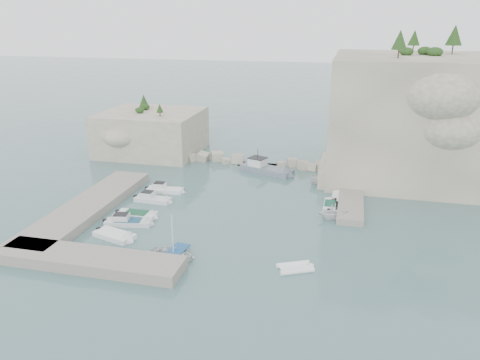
% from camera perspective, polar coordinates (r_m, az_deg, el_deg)
% --- Properties ---
extents(ground, '(400.00, 400.00, 0.00)m').
position_cam_1_polar(ground, '(53.30, -1.51, -5.12)').
color(ground, slate).
rests_on(ground, ground).
extents(cliff_east, '(26.00, 22.00, 17.00)m').
position_cam_1_polar(cliff_east, '(71.89, 21.67, 7.09)').
color(cliff_east, beige).
rests_on(cliff_east, ground).
extents(cliff_terrace, '(8.00, 10.00, 2.50)m').
position_cam_1_polar(cliff_terrace, '(68.10, 13.11, 1.01)').
color(cliff_terrace, beige).
rests_on(cliff_terrace, ground).
extents(outcrop_west, '(16.00, 14.00, 7.00)m').
position_cam_1_polar(outcrop_west, '(81.09, -10.72, 5.74)').
color(outcrop_west, beige).
rests_on(outcrop_west, ground).
extents(quay_west, '(5.00, 24.00, 1.10)m').
position_cam_1_polar(quay_west, '(58.70, -18.06, -3.17)').
color(quay_west, '#9E9689').
rests_on(quay_west, ground).
extents(quay_south, '(18.00, 4.00, 1.10)m').
position_cam_1_polar(quay_south, '(46.44, -17.85, -9.27)').
color(quay_south, '#9E9689').
rests_on(quay_south, ground).
extents(ledge_east, '(3.00, 16.00, 0.80)m').
position_cam_1_polar(ledge_east, '(60.83, 13.37, -2.08)').
color(ledge_east, '#9E9689').
rests_on(ledge_east, ground).
extents(breakwater, '(28.00, 3.00, 1.40)m').
position_cam_1_polar(breakwater, '(73.37, 2.16, 2.38)').
color(breakwater, beige).
rests_on(breakwater, ground).
extents(motorboat_a, '(5.36, 1.97, 1.40)m').
position_cam_1_polar(motorboat_a, '(62.92, -9.14, -1.46)').
color(motorboat_a, white).
rests_on(motorboat_a, ground).
extents(motorboat_b, '(5.04, 1.73, 1.40)m').
position_cam_1_polar(motorboat_b, '(59.95, -10.58, -2.61)').
color(motorboat_b, silver).
rests_on(motorboat_b, ground).
extents(motorboat_c, '(5.11, 1.88, 0.70)m').
position_cam_1_polar(motorboat_c, '(55.87, -12.47, -4.41)').
color(motorboat_c, white).
rests_on(motorboat_c, ground).
extents(motorboat_d, '(5.86, 2.72, 1.40)m').
position_cam_1_polar(motorboat_d, '(54.03, -13.44, -5.33)').
color(motorboat_d, silver).
rests_on(motorboat_d, ground).
extents(motorboat_e, '(5.27, 3.33, 0.70)m').
position_cam_1_polar(motorboat_e, '(51.38, -15.03, -6.80)').
color(motorboat_e, white).
rests_on(motorboat_e, ground).
extents(rowboat, '(5.01, 3.90, 0.95)m').
position_cam_1_polar(rowboat, '(46.27, -8.08, -9.34)').
color(rowboat, white).
rests_on(rowboat, ground).
extents(inflatable_dinghy, '(3.88, 3.05, 0.44)m').
position_cam_1_polar(inflatable_dinghy, '(44.15, 6.71, -10.78)').
color(inflatable_dinghy, white).
rests_on(inflatable_dinghy, ground).
extents(tender_east_a, '(4.40, 4.11, 1.87)m').
position_cam_1_polar(tender_east_a, '(55.06, 11.26, -4.68)').
color(tender_east_a, white).
rests_on(tender_east_a, ground).
extents(tender_east_b, '(1.48, 4.29, 0.70)m').
position_cam_1_polar(tender_east_b, '(58.17, 10.86, -3.32)').
color(tender_east_b, silver).
rests_on(tender_east_b, ground).
extents(tender_east_c, '(1.44, 4.38, 0.70)m').
position_cam_1_polar(tender_east_c, '(60.63, 11.78, -2.44)').
color(tender_east_c, white).
rests_on(tender_east_c, ground).
extents(tender_east_d, '(4.27, 2.60, 1.55)m').
position_cam_1_polar(tender_east_d, '(66.10, 10.17, -0.49)').
color(tender_east_d, silver).
rests_on(tender_east_d, ground).
extents(work_boat, '(9.15, 5.53, 2.20)m').
position_cam_1_polar(work_boat, '(69.98, 3.26, 0.91)').
color(work_boat, slate).
rests_on(work_boat, ground).
extents(rowboat_mast, '(0.10, 0.10, 4.20)m').
position_cam_1_polar(rowboat_mast, '(45.10, -8.23, -6.47)').
color(rowboat_mast, white).
rests_on(rowboat_mast, rowboat).
extents(vegetation, '(53.48, 13.88, 13.40)m').
position_cam_1_polar(vegetation, '(71.55, 18.25, 15.08)').
color(vegetation, '#1E4219').
rests_on(vegetation, ground).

